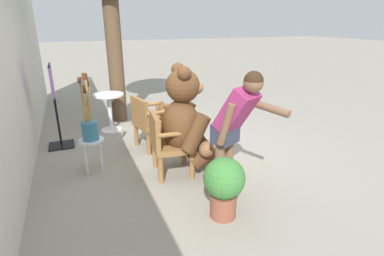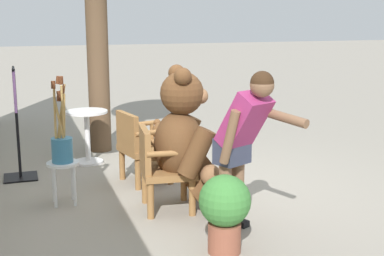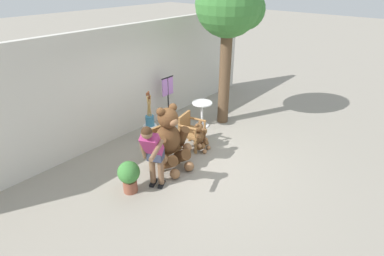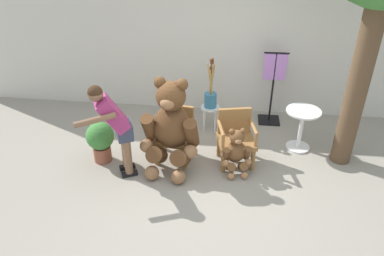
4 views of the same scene
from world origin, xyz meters
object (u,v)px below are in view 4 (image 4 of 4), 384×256
Objects in this scene: wooden_chair_right at (236,136)px; teddy_bear_small at (236,151)px; clothing_display_stand at (273,86)px; wooden_chair_left at (175,132)px; teddy_bear_large at (171,126)px; round_side_table at (301,125)px; brush_bucket at (211,96)px; white_stool at (210,112)px; person_visitor at (114,123)px; potted_plant at (100,139)px.

teddy_bear_small is (0.02, -0.28, -0.10)m from wooden_chair_right.
wooden_chair_right is 1.54m from clothing_display_stand.
wooden_chair_left is 0.37m from teddy_bear_large.
teddy_bear_small is 1.04× the size of round_side_table.
white_stool is at bearing -171.99° from brush_bucket.
brush_bucket is 0.66× the size of clothing_display_stand.
teddy_bear_large is 1.98× the size of teddy_bear_small.
white_stool is 0.64× the size of round_side_table.
teddy_bear_large is 3.22× the size of white_stool.
person_visitor reaches higher than clothing_display_stand.
wooden_chair_left is 0.96m from wooden_chair_right.
person_visitor is 2.03m from white_stool.
potted_plant is (-1.13, 0.03, -0.33)m from teddy_bear_large.
teddy_bear_large is 2.06× the size of round_side_table.
potted_plant is at bearing -173.67° from wooden_chair_right.
clothing_display_stand reaches higher than wooden_chair_left.
person_visitor is 3.28× the size of white_stool.
round_side_table is at bearing -16.44° from white_stool.
teddy_bear_large is 1.08× the size of clothing_display_stand.
wooden_chair_right is at bearing -63.73° from white_stool.
clothing_display_stand is (-0.43, 0.89, 0.27)m from round_side_table.
teddy_bear_large reaches higher than wooden_chair_right.
wooden_chair_right is at bearing 17.65° from person_visitor.
wooden_chair_left reaches higher than white_stool.
brush_bucket is 1.26× the size of round_side_table.
wooden_chair_right is 0.95× the size of brush_bucket.
white_stool is at bearing 49.76° from person_visitor.
potted_plant is (-2.13, 0.05, 0.03)m from teddy_bear_small.
wooden_chair_left is 0.63× the size of clothing_display_stand.
wooden_chair_right is at bearing 94.37° from teddy_bear_small.
wooden_chair_left is at bearing -166.41° from round_side_table.
teddy_bear_large is at bearing -112.80° from white_stool.
teddy_bear_small is at bearing 8.79° from person_visitor.
wooden_chair_left is at bearing 35.43° from person_visitor.
teddy_bear_small is at bearing -68.28° from white_stool.
white_stool is 0.68× the size of potted_plant.
wooden_chair_left reaches higher than teddy_bear_small.
potted_plant is (-1.64, -1.18, -0.27)m from brush_bucket.
round_side_table is (1.05, 0.77, 0.08)m from teddy_bear_small.
wooden_chair_left is 1.05m from person_visitor.
round_side_table is at bearing 36.30° from teddy_bear_small.
brush_bucket is at bearing 62.49° from wooden_chair_left.
clothing_display_stand is at bearing 40.83° from wooden_chair_left.
person_visitor is at bearing -144.57° from wooden_chair_left.
person_visitor is at bearing -130.27° from brush_bucket.
clothing_display_stand reaches higher than wooden_chair_right.
clothing_display_stand is (0.62, 1.66, 0.35)m from teddy_bear_small.
teddy_bear_small is at bearing -110.40° from clothing_display_stand.
brush_bucket is (1.27, 1.49, -0.23)m from person_visitor.
person_visitor reaches higher than wooden_chair_right.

